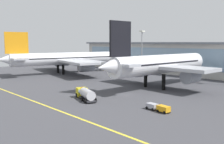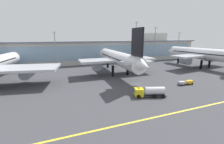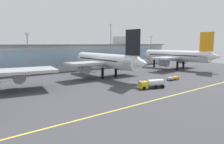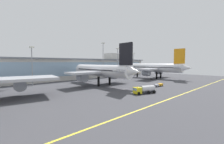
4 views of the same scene
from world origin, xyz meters
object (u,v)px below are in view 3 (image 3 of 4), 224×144
(airliner_near_right, at_px, (105,61))
(apron_light_mast_east, at_px, (129,43))
(baggage_tug_near, at_px, (173,78))
(apron_light_mast_west, at_px, (111,40))
(airliner_far_right, at_px, (176,56))
(apron_light_mast_far_east, at_px, (151,45))
(apron_light_mast_centre, at_px, (28,47))
(fuel_tanker_truck, at_px, (151,84))

(airliner_near_right, xyz_separation_m, apron_light_mast_east, (37.33, 24.13, 7.91))
(airliner_near_right, relative_size, baggage_tug_near, 8.76)
(airliner_near_right, height_order, apron_light_mast_east, apron_light_mast_east)
(baggage_tug_near, bearing_deg, apron_light_mast_west, 87.03)
(airliner_near_right, bearing_deg, airliner_far_right, -91.10)
(apron_light_mast_west, bearing_deg, airliner_near_right, -132.53)
(apron_light_mast_west, xyz_separation_m, apron_light_mast_east, (13.90, -1.42, -1.66))
(baggage_tug_near, xyz_separation_m, apron_light_mast_east, (20.59, 47.48, 14.40))
(apron_light_mast_east, xyz_separation_m, apron_light_mast_far_east, (21.77, 1.05, -1.74))
(apron_light_mast_west, bearing_deg, apron_light_mast_east, -5.82)
(baggage_tug_near, bearing_deg, apron_light_mast_centre, 138.56)
(fuel_tanker_truck, distance_m, apron_light_mast_west, 61.29)
(airliner_near_right, bearing_deg, baggage_tug_near, -142.80)
(fuel_tanker_truck, relative_size, apron_light_mast_east, 0.40)
(fuel_tanker_truck, height_order, apron_light_mast_far_east, apron_light_mast_far_east)
(airliner_near_right, bearing_deg, apron_light_mast_far_east, -65.36)
(fuel_tanker_truck, xyz_separation_m, apron_light_mast_far_east, (61.27, 53.16, 11.94))
(apron_light_mast_far_east, bearing_deg, apron_light_mast_west, 179.41)
(airliner_far_right, xyz_separation_m, apron_light_mast_far_east, (9.64, 27.48, 5.88))
(airliner_near_right, height_order, airliner_far_right, airliner_far_right)
(airliner_near_right, bearing_deg, apron_light_mast_east, -55.56)
(airliner_far_right, xyz_separation_m, apron_light_mast_west, (-26.03, 27.85, 9.29))
(airliner_far_right, bearing_deg, apron_light_mast_centre, 65.90)
(apron_light_mast_west, height_order, apron_light_mast_centre, apron_light_mast_west)
(apron_light_mast_east, distance_m, apron_light_mast_far_east, 21.87)
(apron_light_mast_east, bearing_deg, apron_light_mast_west, 174.18)
(baggage_tug_near, relative_size, apron_light_mast_far_east, 0.28)
(airliner_far_right, relative_size, baggage_tug_near, 8.53)
(baggage_tug_near, relative_size, apron_light_mast_east, 0.25)
(airliner_near_right, distance_m, fuel_tanker_truck, 28.65)
(apron_light_mast_west, distance_m, apron_light_mast_east, 14.07)
(apron_light_mast_west, relative_size, apron_light_mast_east, 1.13)
(apron_light_mast_centre, distance_m, apron_light_mast_east, 63.56)
(apron_light_mast_west, height_order, apron_light_mast_east, apron_light_mast_west)
(apron_light_mast_centre, xyz_separation_m, apron_light_mast_east, (63.47, 2.67, 2.11))
(baggage_tug_near, relative_size, apron_light_mast_centre, 0.29)
(baggage_tug_near, distance_m, apron_light_mast_far_east, 65.65)
(apron_light_mast_east, bearing_deg, fuel_tanker_truck, -127.16)
(fuel_tanker_truck, distance_m, apron_light_mast_east, 66.81)
(airliner_far_right, xyz_separation_m, baggage_tug_near, (-32.72, -21.05, -6.77))
(apron_light_mast_far_east, bearing_deg, apron_light_mast_east, -177.24)
(airliner_near_right, height_order, fuel_tanker_truck, airliner_near_right)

